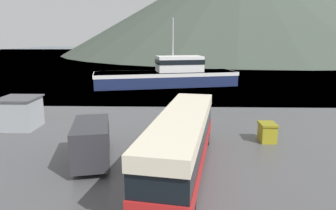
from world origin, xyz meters
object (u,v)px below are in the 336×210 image
(delivery_van, at_px, (92,140))
(storage_bin, at_px, (267,132))
(tour_bus, at_px, (182,139))
(fishing_boat, at_px, (168,75))
(dock_kiosk, at_px, (20,113))

(delivery_van, distance_m, storage_bin, 12.34)
(delivery_van, xyz_separation_m, storage_bin, (11.70, 3.86, -0.64))
(tour_bus, distance_m, fishing_boat, 31.02)
(dock_kiosk, bearing_deg, fishing_boat, 63.31)
(fishing_boat, distance_m, dock_kiosk, 26.00)
(tour_bus, height_order, fishing_boat, fishing_boat)
(storage_bin, distance_m, dock_kiosk, 19.78)
(tour_bus, distance_m, storage_bin, 8.07)
(storage_bin, relative_size, dock_kiosk, 0.49)
(fishing_boat, xyz_separation_m, storage_bin, (7.89, -26.01, -1.03))
(delivery_van, bearing_deg, dock_kiosk, 127.36)
(dock_kiosk, bearing_deg, storage_bin, -8.09)
(tour_bus, xyz_separation_m, storage_bin, (6.26, 4.97, -1.14))
(dock_kiosk, bearing_deg, delivery_van, -40.14)
(tour_bus, distance_m, dock_kiosk, 15.41)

